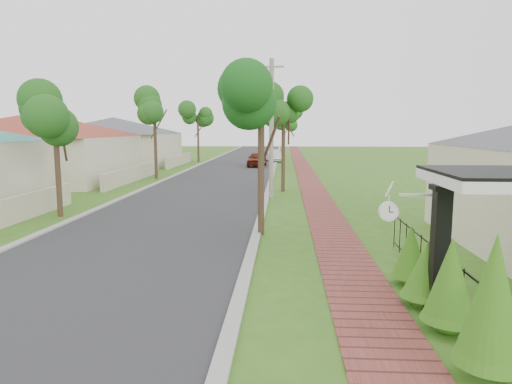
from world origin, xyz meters
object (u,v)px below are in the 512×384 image
(parked_car_red, at_px, (257,159))
(near_tree, at_px, (261,114))
(utility_pole, at_px, (271,128))
(porch_post, at_px, (439,257))
(station_clock, at_px, (391,210))
(parked_car_white, at_px, (274,156))

(parked_car_red, height_order, near_tree, near_tree)
(near_tree, bearing_deg, utility_pole, 89.30)
(porch_post, distance_m, station_clock, 1.26)
(porch_post, distance_m, parked_car_red, 34.23)
(station_clock, bearing_deg, parked_car_red, 98.00)
(parked_car_white, height_order, near_tree, near_tree)
(parked_car_red, xyz_separation_m, utility_pole, (1.90, -19.27, 2.86))
(parked_car_red, bearing_deg, porch_post, -78.17)
(parked_car_red, bearing_deg, utility_pole, -81.86)
(porch_post, xyz_separation_m, parked_car_white, (-4.15, 39.92, -0.49))
(porch_post, xyz_separation_m, near_tree, (-3.75, 6.37, 2.91))
(parked_car_red, bearing_deg, parked_car_white, 79.66)
(parked_car_white, bearing_deg, parked_car_red, -112.47)
(porch_post, bearing_deg, parked_car_red, 99.33)
(porch_post, xyz_separation_m, station_clock, (-0.86, 0.40, 0.83))
(porch_post, height_order, station_clock, porch_post)
(parked_car_red, relative_size, utility_pole, 0.57)
(utility_pole, bearing_deg, station_clock, -78.80)
(utility_pole, bearing_deg, porch_post, -75.88)
(utility_pole, relative_size, station_clock, 6.64)
(parked_car_red, distance_m, utility_pole, 19.57)
(station_clock, bearing_deg, near_tree, 115.85)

